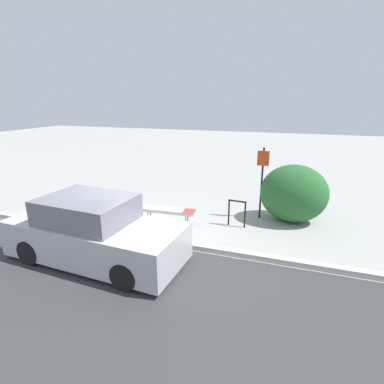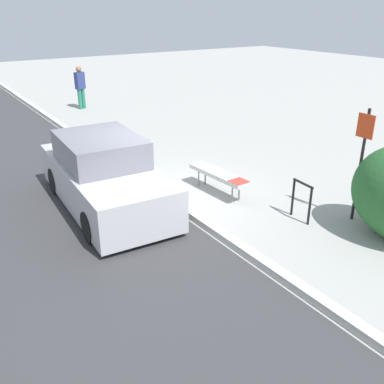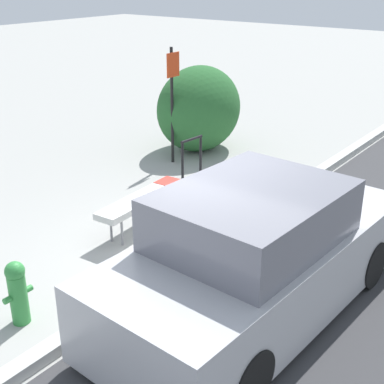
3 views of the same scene
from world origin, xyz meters
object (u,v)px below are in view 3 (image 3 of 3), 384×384
bench (143,199)px  bike_rack (192,155)px  sign_post (172,95)px  parked_car_near (257,257)px  fire_hydrant (18,291)px

bench → bike_rack: (2.01, 0.60, 0.04)m
sign_post → parked_car_near: 5.27m
bench → fire_hydrant: (-2.61, -0.50, -0.06)m
bench → sign_post: bearing=26.8°
bench → bike_rack: bike_rack is taller
sign_post → fire_hydrant: size_ratio=3.01×
bench → parked_car_near: size_ratio=0.41×
parked_car_near → fire_hydrant: bearing=135.7°
bike_rack → parked_car_near: (-2.82, -3.05, 0.19)m
fire_hydrant → bike_rack: bearing=13.4°
bench → fire_hydrant: bearing=-172.7°
bike_rack → sign_post: size_ratio=0.36×
sign_post → bench: bearing=-149.7°
bike_rack → fire_hydrant: bearing=-166.6°
fire_hydrant → parked_car_near: (1.79, -1.96, 0.28)m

